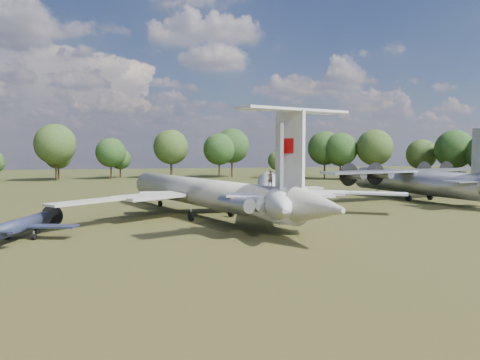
{
  "coord_description": "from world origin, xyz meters",
  "views": [
    {
      "loc": [
        -5.63,
        -60.03,
        9.35
      ],
      "look_at": [
        8.07,
        0.68,
        5.0
      ],
      "focal_mm": 35.0,
      "sensor_mm": 36.0,
      "label": 1
    }
  ],
  "objects": [
    {
      "name": "person_on_il62",
      "position": [
        8.62,
        -11.64,
        6.02
      ],
      "size": [
        0.65,
        0.45,
        1.72
      ],
      "primitive_type": "imported",
      "rotation": [
        0.0,
        0.0,
        3.2
      ],
      "color": "#926B4A",
      "rests_on": "il62_airliner"
    },
    {
      "name": "small_prop_west",
      "position": [
        -16.94,
        -9.17,
        1.09
      ],
      "size": [
        14.76,
        17.43,
        2.19
      ],
      "primitive_type": null,
      "rotation": [
        0.0,
        0.0,
        -0.29
      ],
      "color": "black",
      "rests_on": "ground"
    },
    {
      "name": "an12_transport",
      "position": [
        42.92,
        13.76,
        2.67
      ],
      "size": [
        43.97,
        47.24,
        5.33
      ],
      "primitive_type": null,
      "rotation": [
        0.0,
        0.0,
        0.21
      ],
      "color": "#A9ABB1",
      "rests_on": "ground"
    },
    {
      "name": "il62_airliner",
      "position": [
        3.34,
        1.82,
        2.58
      ],
      "size": [
        56.93,
        63.81,
        5.16
      ],
      "primitive_type": null,
      "rotation": [
        0.0,
        0.0,
        0.37
      ],
      "color": "#B7B7B2",
      "rests_on": "ground"
    },
    {
      "name": "tu104_jet",
      "position": [
        13.41,
        3.31,
        2.5
      ],
      "size": [
        48.39,
        57.48,
        4.99
      ],
      "primitive_type": null,
      "rotation": [
        0.0,
        0.0,
        -0.24
      ],
      "color": "silver",
      "rests_on": "ground"
    },
    {
      "name": "ground",
      "position": [
        0.0,
        0.0,
        0.0
      ],
      "size": [
        300.0,
        300.0,
        0.0
      ],
      "primitive_type": "plane",
      "color": "#1F3612",
      "rests_on": "ground"
    }
  ]
}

